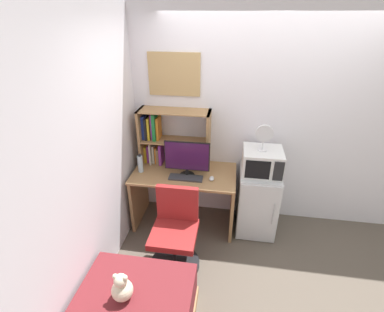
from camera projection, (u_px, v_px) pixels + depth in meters
wall_back at (301, 126)px, 3.24m from camera, size 6.40×0.04×2.60m
wall_left at (64, 188)px, 2.10m from camera, size 0.04×4.40×2.60m
desk at (185, 188)px, 3.46m from camera, size 1.24×0.68×0.76m
hutch_bookshelf at (164, 137)px, 3.41m from camera, size 0.86×0.29×0.71m
monitor at (187, 158)px, 3.18m from camera, size 0.53×0.18×0.44m
keyboard at (186, 178)px, 3.23m from camera, size 0.40×0.13×0.02m
computer_mouse at (212, 179)px, 3.20m from camera, size 0.06×0.10×0.04m
water_bottle at (140, 164)px, 3.33m from camera, size 0.06×0.06×0.23m
mini_fridge at (257, 201)px, 3.42m from camera, size 0.47×0.56×0.82m
microwave at (262, 162)px, 3.17m from camera, size 0.44×0.41×0.29m
desk_fan at (264, 136)px, 3.02m from camera, size 0.19×0.11×0.30m
desk_chair at (175, 235)px, 2.94m from camera, size 0.54×0.54×0.89m
teddy_bear at (122, 288)px, 2.18m from camera, size 0.17×0.17×0.26m
wall_corkboard at (174, 74)px, 3.16m from camera, size 0.60×0.02×0.48m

